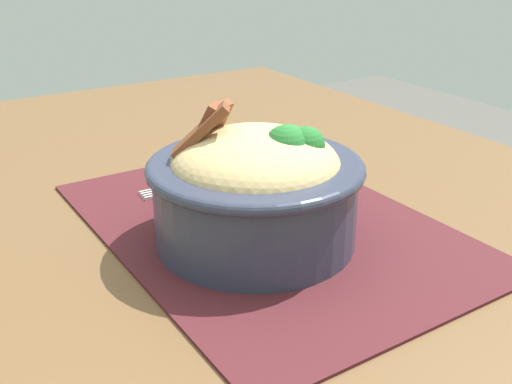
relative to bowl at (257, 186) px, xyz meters
The scene contains 4 objects.
table 0.14m from the bowl, 87.78° to the right, with size 1.34×0.81×0.76m.
placemat 0.07m from the bowl, 46.55° to the right, with size 0.42×0.30×0.00m, color #47191E.
bowl is the anchor object (origin of this frame).
fork 0.16m from the bowl, ahead, with size 0.02×0.12×0.00m.
Camera 1 is at (-0.43, 0.31, 1.04)m, focal length 42.98 mm.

